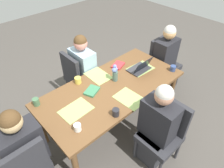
{
  "coord_description": "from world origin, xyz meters",
  "views": [
    {
      "loc": [
        1.38,
        1.48,
        2.46
      ],
      "look_at": [
        0.0,
        0.0,
        0.78
      ],
      "focal_mm": 32.44,
      "sensor_mm": 36.0,
      "label": 1
    }
  ],
  "objects_px": {
    "chair_far_left_near": "(164,130)",
    "coffee_mug_near_right": "(173,68)",
    "laptop_head_left_right_near": "(140,68)",
    "coffee_mug_near_left": "(78,80)",
    "coffee_mug_far_left": "(36,102)",
    "flower_vase": "(115,73)",
    "book_blue_cover": "(92,91)",
    "dining_table": "(112,91)",
    "coffee_mug_centre_left": "(77,127)",
    "book_red_cover": "(118,65)",
    "person_head_right_left_mid": "(28,156)",
    "chair_head_left_right_near": "(162,61)",
    "chair_head_right_left_mid": "(26,166)",
    "person_near_left_far": "(84,74)",
    "person_far_left_near": "(156,129)",
    "coffee_mug_centre_right": "(116,112)",
    "chair_near_left_far": "(78,76)",
    "person_head_left_right_near": "(164,62)"
  },
  "relations": [
    {
      "from": "flower_vase",
      "to": "book_red_cover",
      "type": "bearing_deg",
      "value": -141.63
    },
    {
      "from": "laptop_head_left_right_near",
      "to": "coffee_mug_near_left",
      "type": "distance_m",
      "value": 0.91
    },
    {
      "from": "coffee_mug_near_right",
      "to": "person_head_right_left_mid",
      "type": "bearing_deg",
      "value": -7.89
    },
    {
      "from": "flower_vase",
      "to": "book_blue_cover",
      "type": "distance_m",
      "value": 0.39
    },
    {
      "from": "coffee_mug_near_left",
      "to": "chair_near_left_far",
      "type": "bearing_deg",
      "value": -122.15
    },
    {
      "from": "dining_table",
      "to": "chair_near_left_far",
      "type": "bearing_deg",
      "value": -88.07
    },
    {
      "from": "person_head_right_left_mid",
      "to": "coffee_mug_near_left",
      "type": "relative_size",
      "value": 13.61
    },
    {
      "from": "chair_head_left_right_near",
      "to": "laptop_head_left_right_near",
      "type": "distance_m",
      "value": 0.82
    },
    {
      "from": "coffee_mug_near_right",
      "to": "book_red_cover",
      "type": "relative_size",
      "value": 0.41
    },
    {
      "from": "person_head_left_right_near",
      "to": "flower_vase",
      "type": "height_order",
      "value": "person_head_left_right_near"
    },
    {
      "from": "coffee_mug_near_right",
      "to": "book_red_cover",
      "type": "distance_m",
      "value": 0.8
    },
    {
      "from": "chair_near_left_far",
      "to": "coffee_mug_far_left",
      "type": "bearing_deg",
      "value": 24.92
    },
    {
      "from": "coffee_mug_centre_left",
      "to": "coffee_mug_near_right",
      "type": "bearing_deg",
      "value": 177.51
    },
    {
      "from": "laptop_head_left_right_near",
      "to": "coffee_mug_centre_right",
      "type": "distance_m",
      "value": 0.94
    },
    {
      "from": "person_near_left_far",
      "to": "coffee_mug_near_right",
      "type": "distance_m",
      "value": 1.37
    },
    {
      "from": "coffee_mug_centre_right",
      "to": "coffee_mug_far_left",
      "type": "bearing_deg",
      "value": -52.98
    },
    {
      "from": "flower_vase",
      "to": "chair_near_left_far",
      "type": "bearing_deg",
      "value": -77.56
    },
    {
      "from": "person_head_left_right_near",
      "to": "coffee_mug_centre_left",
      "type": "relative_size",
      "value": 14.83
    },
    {
      "from": "chair_near_left_far",
      "to": "person_near_left_far",
      "type": "height_order",
      "value": "person_near_left_far"
    },
    {
      "from": "chair_head_left_right_near",
      "to": "person_head_left_right_near",
      "type": "relative_size",
      "value": 0.75
    },
    {
      "from": "dining_table",
      "to": "coffee_mug_near_left",
      "type": "height_order",
      "value": "coffee_mug_near_left"
    },
    {
      "from": "book_red_cover",
      "to": "dining_table",
      "type": "bearing_deg",
      "value": 18.21
    },
    {
      "from": "book_red_cover",
      "to": "person_head_right_left_mid",
      "type": "bearing_deg",
      "value": -6.8
    },
    {
      "from": "dining_table",
      "to": "flower_vase",
      "type": "bearing_deg",
      "value": -148.52
    },
    {
      "from": "laptop_head_left_right_near",
      "to": "book_blue_cover",
      "type": "distance_m",
      "value": 0.81
    },
    {
      "from": "chair_head_right_left_mid",
      "to": "coffee_mug_near_right",
      "type": "xyz_separation_m",
      "value": [
        -2.2,
        0.22,
        0.27
      ]
    },
    {
      "from": "chair_near_left_far",
      "to": "person_head_left_right_near",
      "type": "distance_m",
      "value": 1.48
    },
    {
      "from": "person_head_right_left_mid",
      "to": "coffee_mug_near_left",
      "type": "bearing_deg",
      "value": -157.08
    },
    {
      "from": "person_head_right_left_mid",
      "to": "coffee_mug_far_left",
      "type": "relative_size",
      "value": 12.58
    },
    {
      "from": "dining_table",
      "to": "laptop_head_left_right_near",
      "type": "distance_m",
      "value": 0.57
    },
    {
      "from": "laptop_head_left_right_near",
      "to": "coffee_mug_centre_left",
      "type": "height_order",
      "value": "laptop_head_left_right_near"
    },
    {
      "from": "person_near_left_far",
      "to": "book_blue_cover",
      "type": "distance_m",
      "value": 0.71
    },
    {
      "from": "person_head_right_left_mid",
      "to": "chair_head_left_right_near",
      "type": "distance_m",
      "value": 2.57
    },
    {
      "from": "person_head_right_left_mid",
      "to": "coffee_mug_near_right",
      "type": "xyz_separation_m",
      "value": [
        -2.14,
        0.3,
        0.24
      ]
    },
    {
      "from": "laptop_head_left_right_near",
      "to": "dining_table",
      "type": "bearing_deg",
      "value": -0.69
    },
    {
      "from": "coffee_mug_near_left",
      "to": "coffee_mug_far_left",
      "type": "relative_size",
      "value": 0.92
    },
    {
      "from": "person_head_right_left_mid",
      "to": "flower_vase",
      "type": "bearing_deg",
      "value": -175.25
    },
    {
      "from": "chair_head_right_left_mid",
      "to": "book_red_cover",
      "type": "bearing_deg",
      "value": -166.7
    },
    {
      "from": "chair_far_left_near",
      "to": "coffee_mug_near_right",
      "type": "height_order",
      "value": "chair_far_left_near"
    },
    {
      "from": "person_head_right_left_mid",
      "to": "person_far_left_near",
      "type": "bearing_deg",
      "value": 150.51
    },
    {
      "from": "person_head_right_left_mid",
      "to": "book_red_cover",
      "type": "relative_size",
      "value": 5.97
    },
    {
      "from": "chair_head_right_left_mid",
      "to": "coffee_mug_near_left",
      "type": "distance_m",
      "value": 1.17
    },
    {
      "from": "coffee_mug_centre_left",
      "to": "laptop_head_left_right_near",
      "type": "bearing_deg",
      "value": -168.79
    },
    {
      "from": "chair_head_left_right_near",
      "to": "coffee_mug_centre_right",
      "type": "xyz_separation_m",
      "value": [
        1.62,
        0.5,
        0.27
      ]
    },
    {
      "from": "laptop_head_left_right_near",
      "to": "coffee_mug_centre_right",
      "type": "bearing_deg",
      "value": 23.98
    },
    {
      "from": "coffee_mug_centre_left",
      "to": "coffee_mug_centre_right",
      "type": "distance_m",
      "value": 0.45
    },
    {
      "from": "coffee_mug_near_left",
      "to": "coffee_mug_near_right",
      "type": "relative_size",
      "value": 1.07
    },
    {
      "from": "laptop_head_left_right_near",
      "to": "coffee_mug_far_left",
      "type": "relative_size",
      "value": 3.37
    },
    {
      "from": "chair_far_left_near",
      "to": "person_near_left_far",
      "type": "distance_m",
      "value": 1.52
    },
    {
      "from": "chair_head_left_right_near",
      "to": "book_blue_cover",
      "type": "height_order",
      "value": "chair_head_left_right_near"
    }
  ]
}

